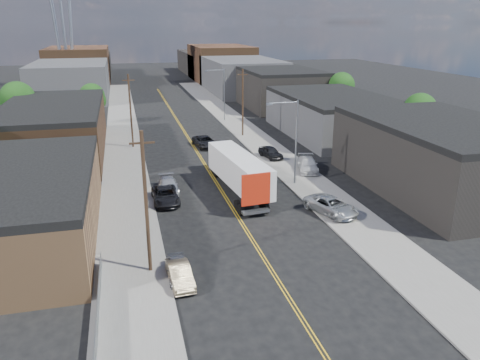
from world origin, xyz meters
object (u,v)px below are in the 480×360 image
car_right_lot_a (331,206)px  car_right_lot_c (271,152)px  car_left_c (165,196)px  car_ahead_truck (205,142)px  semi_truck (235,168)px  car_right_lot_b (308,164)px  car_left_b (180,274)px  car_left_d (168,185)px  car_left_a (178,269)px

car_right_lot_a → car_right_lot_c: 18.73m
car_left_c → car_ahead_truck: size_ratio=0.97×
car_left_c → semi_truck: bearing=15.4°
car_right_lot_b → car_right_lot_c: size_ratio=1.21×
car_left_b → car_ahead_truck: bearing=73.4°
car_left_c → car_left_d: car_left_c is taller
semi_truck → car_ahead_truck: (0.00, 17.91, -1.58)m
car_left_c → car_right_lot_b: (16.90, 5.80, 0.17)m
car_right_lot_c → car_right_lot_b: bearing=-79.7°
semi_truck → car_left_a: (-7.90, -16.31, -1.67)m
car_right_lot_a → car_left_c: bearing=134.5°
car_right_lot_b → car_ahead_truck: bearing=139.4°
car_left_b → car_left_c: (0.50, 14.97, 0.07)m
semi_truck → car_left_c: 7.86m
car_left_b → car_right_lot_a: (14.60, 8.29, 0.24)m
car_left_c → car_left_d: size_ratio=1.11×
car_left_d → car_right_lot_a: (13.52, -9.71, 0.22)m
car_left_b → car_left_d: car_left_d is taller
semi_truck → car_left_c: bearing=-170.0°
semi_truck → car_right_lot_a: bearing=-58.7°
car_left_a → car_right_lot_b: 26.51m
car_left_a → car_ahead_truck: size_ratio=0.71×
semi_truck → car_ahead_truck: size_ratio=2.94×
semi_truck → car_left_b: (-7.90, -17.08, -1.67)m
car_left_b → car_right_lot_b: car_right_lot_b is taller
semi_truck → car_left_a: semi_truck is taller
car_left_a → car_right_lot_c: (14.91, 26.25, 0.22)m
car_left_a → car_right_lot_b: car_right_lot_b is taller
car_left_a → car_right_lot_a: bearing=27.2°
car_right_lot_c → car_left_b: bearing=-130.3°
car_left_a → car_right_lot_a: (14.60, 7.52, 0.24)m
car_left_a → car_right_lot_b: bearing=49.0°
car_left_a → car_left_b: 0.77m
car_right_lot_a → car_right_lot_b: 12.79m
car_ahead_truck → car_left_c: bearing=-118.0°
semi_truck → car_right_lot_b: bearing=15.2°
car_left_d → car_right_lot_a: size_ratio=0.87×
car_left_a → car_ahead_truck: (7.90, 34.23, 0.09)m
car_ahead_truck → car_left_a: bearing=-110.7°
car_left_d → car_ahead_truck: car_ahead_truck is taller
semi_truck → car_right_lot_c: 12.25m
car_left_c → car_right_lot_b: bearing=18.4°
car_left_c → car_right_lot_c: car_right_lot_c is taller
car_right_lot_b → car_right_lot_a: bearing=-87.0°
car_left_c → car_left_d: (0.58, 3.03, -0.04)m
semi_truck → car_left_b: 18.90m
car_right_lot_c → semi_truck: bearing=-136.6°
car_left_a → car_ahead_truck: car_ahead_truck is taller
car_left_c → car_left_d: 3.09m
car_left_a → car_right_lot_a: car_right_lot_a is taller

